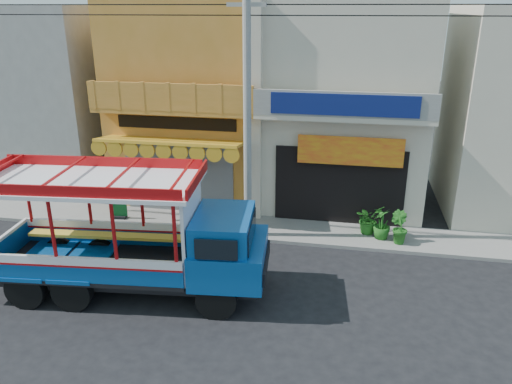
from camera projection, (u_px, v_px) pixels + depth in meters
ground at (259, 290)px, 14.15m from camera, size 90.00×90.00×0.00m
sidewalk at (279, 230)px, 17.81m from camera, size 30.00×2.00×0.12m
shophouse_left at (200, 94)px, 20.75m from camera, size 6.00×7.50×8.24m
shophouse_right at (345, 99)px, 19.70m from camera, size 6.00×6.75×8.24m
party_pilaster at (256, 115)px, 17.40m from camera, size 0.35×0.30×8.00m
filler_building_left at (48, 96)px, 22.12m from camera, size 6.00×6.00×7.60m
utility_pole at (252, 92)px, 15.58m from camera, size 28.00×0.26×9.00m
songthaew_truck at (147, 237)px, 13.42m from camera, size 7.84×3.18×3.57m
green_sign at (118, 208)px, 18.51m from camera, size 0.65×0.35×0.99m
potted_plant_a at (369, 219)px, 17.27m from camera, size 1.21×1.20×1.02m
potted_plant_b at (399, 227)px, 16.54m from camera, size 0.77×0.78×1.10m
potted_plant_c at (382, 224)px, 16.86m from camera, size 0.76×0.76×1.05m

